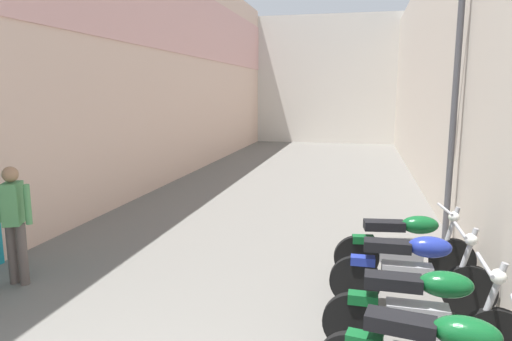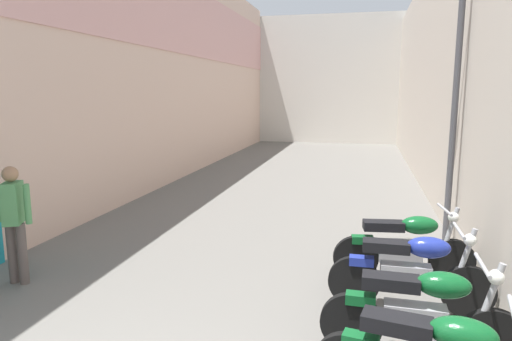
{
  "view_description": "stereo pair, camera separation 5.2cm",
  "coord_description": "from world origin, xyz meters",
  "views": [
    {
      "loc": [
        1.78,
        -1.53,
        2.5
      ],
      "look_at": [
        0.09,
        5.87,
        1.2
      ],
      "focal_mm": 32.2,
      "sensor_mm": 36.0,
      "label": 1
    },
    {
      "loc": [
        1.83,
        -1.52,
        2.5
      ],
      "look_at": [
        0.09,
        5.87,
        1.2
      ],
      "focal_mm": 32.2,
      "sensor_mm": 36.0,
      "label": 2
    }
  ],
  "objects": [
    {
      "name": "motorcycle_fourth",
      "position": [
        2.42,
        3.72,
        0.5
      ],
      "size": [
        1.85,
        0.58,
        1.04
      ],
      "color": "black",
      "rests_on": "ground"
    },
    {
      "name": "motorcycle_third",
      "position": [
        2.42,
        2.68,
        0.5
      ],
      "size": [
        1.85,
        0.58,
        1.04
      ],
      "color": "black",
      "rests_on": "ground"
    },
    {
      "name": "motorcycle_fifth",
      "position": [
        2.42,
        4.59,
        0.5
      ],
      "size": [
        1.84,
        0.58,
        1.04
      ],
      "color": "black",
      "rests_on": "ground"
    },
    {
      "name": "building_far_end",
      "position": [
        0.0,
        22.34,
        3.08
      ],
      "size": [
        9.71,
        2.0,
        6.17
      ],
      "primitive_type": "cube",
      "color": "beige",
      "rests_on": "ground"
    },
    {
      "name": "building_left",
      "position": [
        -3.55,
        10.63,
        3.23
      ],
      "size": [
        0.45,
        21.34,
        6.4
      ],
      "color": "beige",
      "rests_on": "ground"
    },
    {
      "name": "street_lamp",
      "position": [
        3.11,
        6.28,
        2.63
      ],
      "size": [
        0.79,
        0.18,
        4.47
      ],
      "color": "#47474C",
      "rests_on": "ground"
    },
    {
      "name": "ground_plane",
      "position": [
        0.0,
        8.67,
        0.0
      ],
      "size": [
        37.34,
        37.34,
        0.0
      ],
      "primitive_type": "plane",
      "color": "#66635E"
    },
    {
      "name": "building_right",
      "position": [
        3.56,
        10.67,
        2.9
      ],
      "size": [
        0.45,
        21.34,
        5.8
      ],
      "color": "beige",
      "rests_on": "ground"
    },
    {
      "name": "pedestrian_mid_alley",
      "position": [
        -2.54,
        3.36,
        0.92
      ],
      "size": [
        0.52,
        0.39,
        1.57
      ],
      "color": "#564C47",
      "rests_on": "ground"
    }
  ]
}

